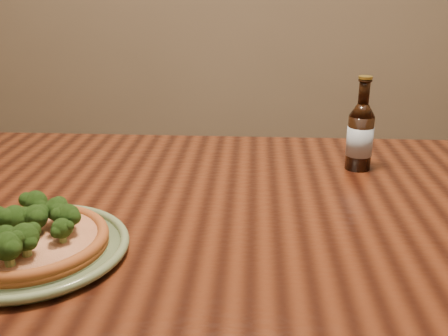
# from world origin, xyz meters

# --- Properties ---
(table) EXTENTS (1.60, 0.90, 0.75)m
(table) POSITION_xyz_m (0.00, 0.10, 0.66)
(table) COLOR #481F0F
(table) RESTS_ON ground
(plate) EXTENTS (0.29, 0.29, 0.02)m
(plate) POSITION_xyz_m (-0.35, -0.08, 0.76)
(plate) COLOR #6A7E57
(plate) RESTS_ON table
(pizza) EXTENTS (0.23, 0.23, 0.07)m
(pizza) POSITION_xyz_m (-0.35, -0.08, 0.78)
(pizza) COLOR #9D5223
(pizza) RESTS_ON plate
(beer_bottle) EXTENTS (0.06, 0.06, 0.20)m
(beer_bottle) POSITION_xyz_m (0.21, 0.33, 0.82)
(beer_bottle) COLOR black
(beer_bottle) RESTS_ON table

